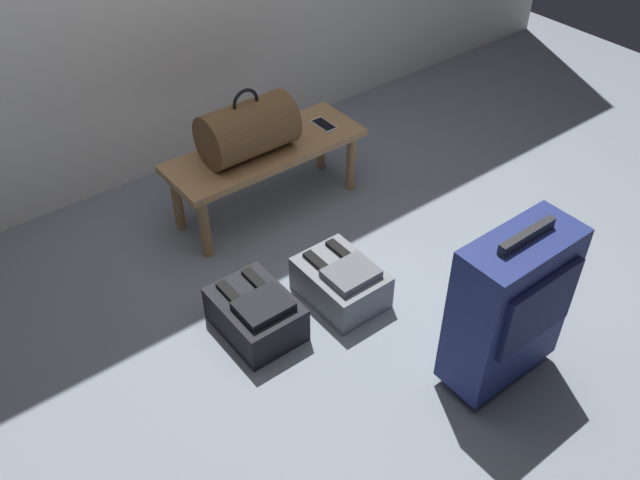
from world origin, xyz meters
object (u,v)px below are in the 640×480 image
at_px(bench, 266,156).
at_px(backpack_dark, 256,313).
at_px(suitcase_upright_navy, 510,306).
at_px(cell_phone, 324,125).
at_px(duffel_bag_brown, 248,129).
at_px(backpack_grey, 341,282).

bearing_deg(bench, backpack_dark, -127.91).
xyz_separation_m(suitcase_upright_navy, backpack_dark, (-0.62, 0.76, -0.27)).
height_order(cell_phone, suitcase_upright_navy, suitcase_upright_navy).
relative_size(duffel_bag_brown, suitcase_upright_navy, 0.62).
height_order(cell_phone, backpack_grey, cell_phone).
distance_m(duffel_bag_brown, backpack_grey, 0.84).
bearing_deg(duffel_bag_brown, backpack_grey, -92.62).
relative_size(backpack_dark, backpack_grey, 1.00).
relative_size(duffel_bag_brown, backpack_dark, 1.16).
height_order(suitcase_upright_navy, backpack_dark, suitcase_upright_navy).
height_order(duffel_bag_brown, suitcase_upright_navy, suitcase_upright_navy).
relative_size(bench, backpack_dark, 2.63).
xyz_separation_m(duffel_bag_brown, backpack_grey, (-0.03, -0.74, -0.40)).
distance_m(duffel_bag_brown, backpack_dark, 0.89).
relative_size(bench, backpack_grey, 2.63).
bearing_deg(duffel_bag_brown, suitcase_upright_navy, -82.66).
distance_m(suitcase_upright_navy, backpack_grey, 0.78).
bearing_deg(duffel_bag_brown, bench, 0.00).
distance_m(bench, duffel_bag_brown, 0.21).
bearing_deg(cell_phone, bench, 177.43).
height_order(duffel_bag_brown, backpack_dark, duffel_bag_brown).
height_order(duffel_bag_brown, backpack_grey, duffel_bag_brown).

